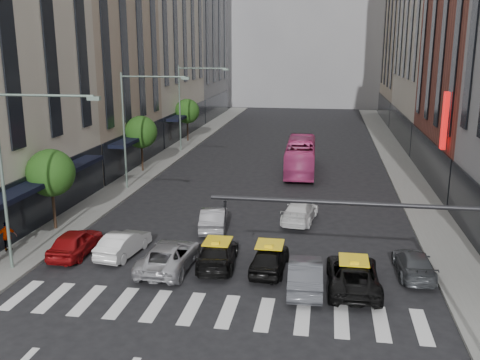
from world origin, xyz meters
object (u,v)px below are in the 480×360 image
at_px(streetlamp_near, 18,157).
at_px(bus, 301,156).
at_px(car_white_front, 124,243).
at_px(streetlamp_mid, 135,116).
at_px(taxi_center, 270,258).
at_px(pedestrian_far, 7,236).
at_px(car_red, 75,242).
at_px(taxi_left, 218,254).
at_px(streetlamp_far, 188,97).

distance_m(streetlamp_near, bus, 27.55).
height_order(streetlamp_near, car_white_front, streetlamp_near).
distance_m(streetlamp_mid, taxi_center, 19.10).
bearing_deg(pedestrian_far, streetlamp_near, 115.01).
relative_size(streetlamp_mid, car_red, 2.12).
distance_m(car_white_front, taxi_left, 5.38).
xyz_separation_m(taxi_left, pedestrian_far, (-11.65, -0.19, 0.33)).
height_order(streetlamp_far, bus, streetlamp_far).
bearing_deg(taxi_center, taxi_left, -1.46).
height_order(streetlamp_far, car_red, streetlamp_far).
relative_size(car_white_front, taxi_center, 0.98).
bearing_deg(streetlamp_far, bus, -32.19).
xyz_separation_m(streetlamp_far, bus, (12.32, -7.75, -4.43)).
bearing_deg(taxi_center, streetlamp_far, -65.33).
distance_m(streetlamp_near, streetlamp_mid, 16.00).
bearing_deg(car_red, streetlamp_far, -87.84).
bearing_deg(streetlamp_near, streetlamp_mid, 90.00).
distance_m(streetlamp_far, taxi_center, 32.68).
height_order(car_red, pedestrian_far, pedestrian_far).
bearing_deg(car_white_front, pedestrian_far, 15.18).
relative_size(streetlamp_near, car_red, 2.12).
height_order(streetlamp_mid, bus, streetlamp_mid).
relative_size(car_red, taxi_left, 0.92).
xyz_separation_m(streetlamp_mid, taxi_left, (9.23, -13.76, -5.24)).
bearing_deg(bus, streetlamp_mid, 32.44).
bearing_deg(car_white_front, taxi_left, -178.86).
bearing_deg(streetlamp_far, car_white_front, -82.39).
distance_m(streetlamp_far, bus, 15.21).
height_order(car_red, taxi_center, car_red).
xyz_separation_m(car_red, bus, (11.01, 21.77, 0.75)).
bearing_deg(taxi_left, bus, -102.37).
bearing_deg(car_white_front, streetlamp_mid, -65.67).
bearing_deg(pedestrian_far, bus, -148.35).
distance_m(bus, pedestrian_far, 26.65).
height_order(streetlamp_mid, streetlamp_far, same).
xyz_separation_m(streetlamp_near, bus, (12.32, 24.25, -4.43)).
bearing_deg(streetlamp_mid, taxi_center, -49.48).
relative_size(bus, pedestrian_far, 6.28).
bearing_deg(pedestrian_far, taxi_center, 155.15).
xyz_separation_m(car_white_front, pedestrian_far, (-6.31, -0.81, 0.32)).
distance_m(taxi_center, pedestrian_far, 14.37).
bearing_deg(car_white_front, taxi_center, -178.09).
height_order(streetlamp_mid, taxi_center, streetlamp_mid).
relative_size(streetlamp_mid, bus, 0.85).
xyz_separation_m(car_white_front, bus, (8.42, 21.38, 0.80)).
bearing_deg(streetlamp_near, bus, 63.07).
xyz_separation_m(streetlamp_mid, taxi_center, (11.94, -13.97, -5.20)).
distance_m(streetlamp_far, taxi_left, 31.60).
relative_size(streetlamp_far, car_red, 2.12).
distance_m(streetlamp_mid, bus, 15.47).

